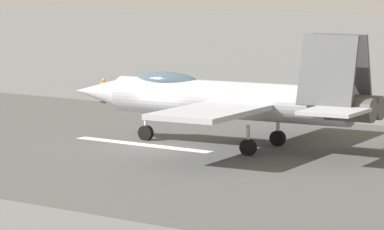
{
  "coord_description": "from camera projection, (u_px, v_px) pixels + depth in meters",
  "views": [
    {
      "loc": [
        -30.58,
        39.53,
        7.9
      ],
      "look_at": [
        -4.63,
        3.24,
        2.2
      ],
      "focal_mm": 98.16,
      "sensor_mm": 36.0,
      "label": 1
    }
  ],
  "objects": [
    {
      "name": "crew_person",
      "position": [
        104.0,
        91.0,
        68.41
      ],
      "size": [
        0.65,
        0.44,
        1.62
      ],
      "color": "#1E2338",
      "rests_on": "ground"
    },
    {
      "name": "ground_plane",
      "position": [
        153.0,
        146.0,
        50.54
      ],
      "size": [
        400.0,
        400.0,
        0.0
      ],
      "primitive_type": "plane",
      "color": "#606260"
    },
    {
      "name": "runway_strip",
      "position": [
        153.0,
        146.0,
        50.53
      ],
      "size": [
        240.0,
        26.0,
        0.02
      ],
      "color": "#474846",
      "rests_on": "ground"
    },
    {
      "name": "fighter_jet",
      "position": [
        231.0,
        99.0,
        49.74
      ],
      "size": [
        16.79,
        13.69,
        5.56
      ],
      "color": "#A8A8B0",
      "rests_on": "ground"
    }
  ]
}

